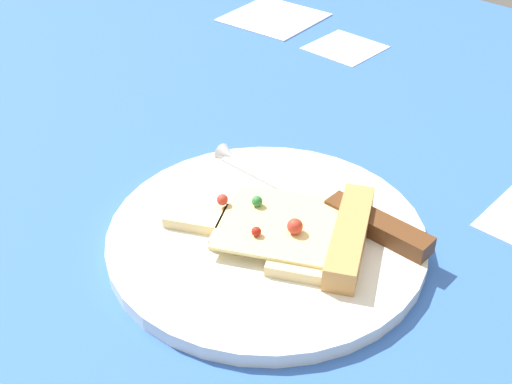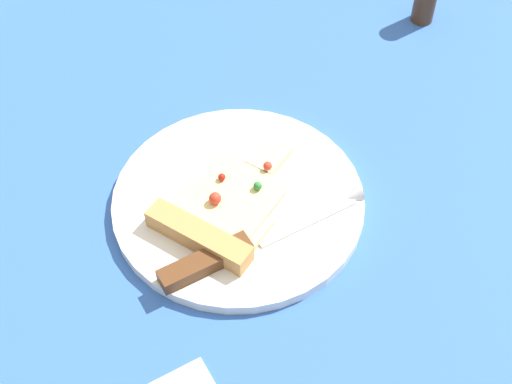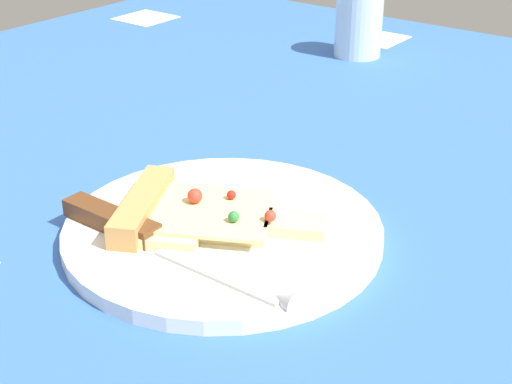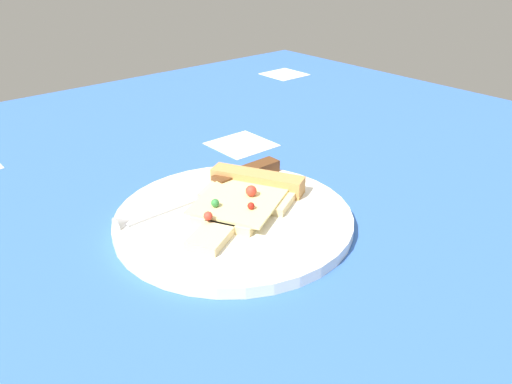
% 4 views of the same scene
% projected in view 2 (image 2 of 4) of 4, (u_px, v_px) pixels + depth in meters
% --- Properties ---
extents(ground_plane, '(1.48, 1.48, 0.03)m').
position_uv_depth(ground_plane, '(218.00, 184.00, 0.83)').
color(ground_plane, '#3360B7').
rests_on(ground_plane, ground).
extents(plate, '(0.28, 0.28, 0.01)m').
position_uv_depth(plate, '(237.00, 202.00, 0.79)').
color(plate, white).
rests_on(plate, ground_plane).
extents(pizza_slice, '(0.19, 0.15, 0.03)m').
position_uv_depth(pizza_slice, '(223.00, 210.00, 0.76)').
color(pizza_slice, beige).
rests_on(pizza_slice, plate).
extents(knife, '(0.24, 0.02, 0.02)m').
position_uv_depth(knife, '(245.00, 245.00, 0.73)').
color(knife, silver).
rests_on(knife, plate).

